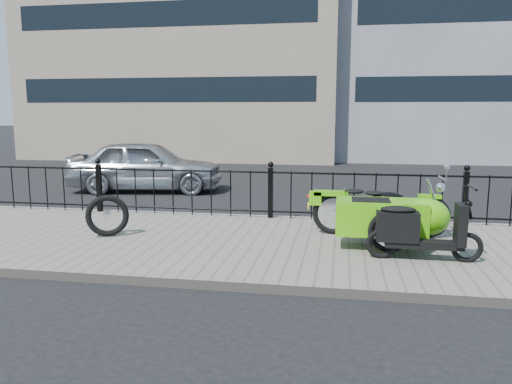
% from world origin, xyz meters
% --- Properties ---
extents(ground, '(120.00, 120.00, 0.00)m').
position_xyz_m(ground, '(0.00, 0.00, 0.00)').
color(ground, black).
rests_on(ground, ground).
extents(sidewalk, '(30.00, 3.80, 0.12)m').
position_xyz_m(sidewalk, '(0.00, -0.50, 0.06)').
color(sidewalk, slate).
rests_on(sidewalk, ground).
extents(curb, '(30.00, 0.10, 0.12)m').
position_xyz_m(curb, '(0.00, 1.44, 0.06)').
color(curb, gray).
rests_on(curb, ground).
extents(iron_fence, '(14.11, 0.11, 1.08)m').
position_xyz_m(iron_fence, '(0.00, 1.30, 0.59)').
color(iron_fence, black).
rests_on(iron_fence, sidewalk).
extents(building_tan, '(14.00, 8.01, 12.00)m').
position_xyz_m(building_tan, '(-6.00, 15.99, 6.00)').
color(building_tan, gray).
rests_on(building_tan, ground).
extents(motorcycle_sidecar, '(2.28, 1.48, 0.98)m').
position_xyz_m(motorcycle_sidecar, '(2.09, -0.41, 0.59)').
color(motorcycle_sidecar, black).
rests_on(motorcycle_sidecar, sidewalk).
extents(scooter, '(1.54, 0.45, 1.04)m').
position_xyz_m(scooter, '(2.34, -1.08, 0.53)').
color(scooter, black).
rests_on(scooter, sidewalk).
extents(spare_tire, '(0.67, 0.37, 0.69)m').
position_xyz_m(spare_tire, '(-2.39, -0.60, 0.46)').
color(spare_tire, black).
rests_on(spare_tire, sidewalk).
extents(sedan_car, '(4.25, 2.21, 1.38)m').
position_xyz_m(sedan_car, '(-3.86, 4.66, 0.69)').
color(sedan_car, '#B6B9BD').
rests_on(sedan_car, ground).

